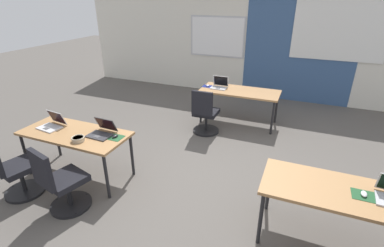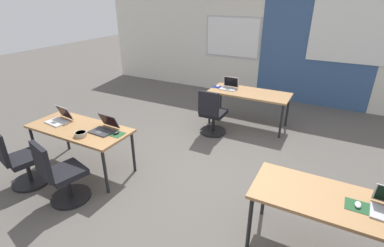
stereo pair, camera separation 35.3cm
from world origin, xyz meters
name	(u,v)px [view 1 (the left image)]	position (x,y,z in m)	size (l,w,h in m)	color
ground_plane	(202,178)	(0.00, 0.00, 0.00)	(24.00, 24.00, 0.00)	#56514C
back_wall_assembly	(262,42)	(0.03, 4.20, 1.41)	(10.00, 0.27, 2.80)	silver
desk_near_left	(75,136)	(-1.75, -0.60, 0.66)	(1.60, 0.70, 0.72)	#A37547
desk_near_right	(341,195)	(1.75, -0.60, 0.66)	(1.60, 0.70, 0.72)	#A37547
desk_far_center	(240,93)	(0.00, 2.20, 0.66)	(1.60, 0.70, 0.72)	#A37547
mousepad_near_right_end	(363,195)	(1.94, -0.60, 0.72)	(0.22, 0.19, 0.00)	#23512D
mouse_near_right_end	(364,194)	(1.94, -0.60, 0.74)	(0.06, 0.10, 0.03)	silver
laptop_far_left	(219,85)	(-0.45, 2.22, 0.77)	(0.33, 0.28, 0.23)	silver
mousepad_far_left	(208,86)	(-0.70, 2.21, 0.72)	(0.22, 0.19, 0.00)	navy
mouse_far_left	(208,85)	(-0.70, 2.21, 0.74)	(0.08, 0.11, 0.03)	silver
chair_far_left	(205,116)	(-0.48, 1.45, 0.38)	(0.52, 0.54, 0.92)	black
laptop_near_left_inner	(102,132)	(-1.33, -0.51, 0.77)	(0.34, 0.34, 0.22)	#333338
mousepad_near_left_inner	(115,137)	(-1.11, -0.51, 0.72)	(0.22, 0.19, 0.00)	#23512D
mouse_near_left_inner	(115,136)	(-1.11, -0.51, 0.74)	(0.07, 0.11, 0.03)	black
chair_near_left_inner	(61,185)	(-1.39, -1.30, 0.38)	(0.54, 0.59, 0.92)	black
laptop_near_left_end	(52,124)	(-2.18, -0.59, 0.77)	(0.36, 0.35, 0.23)	silver
chair_near_left_end	(14,172)	(-2.19, -1.32, 0.38)	(0.54, 0.59, 0.92)	black
snack_bowl	(78,139)	(-1.51, -0.79, 0.76)	(0.18, 0.18, 0.06)	tan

